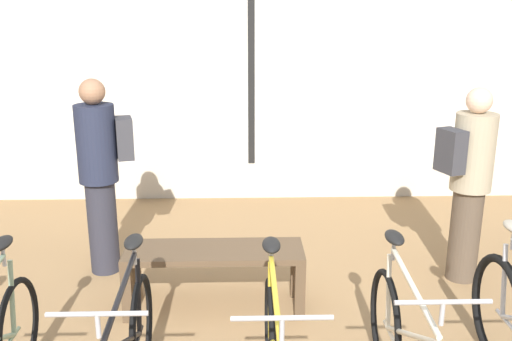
% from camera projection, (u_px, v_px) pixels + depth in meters
% --- Properties ---
extents(shop_back_wall, '(12.00, 0.08, 3.20)m').
position_uv_depth(shop_back_wall, '(251.00, 67.00, 6.79)').
color(shop_back_wall, beige).
rests_on(shop_back_wall, ground_plane).
extents(display_bench, '(1.40, 0.44, 0.51)m').
position_uv_depth(display_bench, '(214.00, 260.00, 4.48)').
color(display_bench, brown).
rests_on(display_bench, ground_plane).
extents(customer_near_rack, '(0.54, 0.42, 1.76)m').
position_uv_depth(customer_near_rack, '(101.00, 171.00, 4.99)').
color(customer_near_rack, '#2D2D38').
rests_on(customer_near_rack, ground_plane).
extents(customer_by_window, '(0.55, 0.43, 1.70)m').
position_uv_depth(customer_by_window, '(469.00, 180.00, 4.83)').
color(customer_by_window, brown).
rests_on(customer_by_window, ground_plane).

